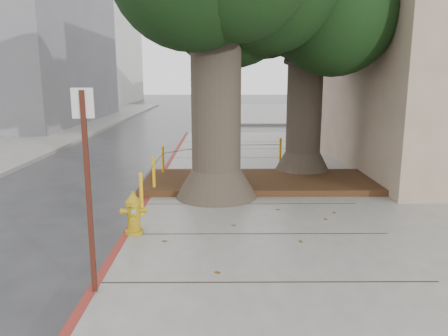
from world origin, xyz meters
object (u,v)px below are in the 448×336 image
Objects in this scene: signpost at (88,181)px; car_red at (448,121)px; car_silver at (328,119)px; car_dark at (56,117)px; fire_hydrant at (134,213)px.

signpost reaches higher than car_red.
car_silver is 16.46m from car_dark.
signpost is 22.96m from car_dark.
car_dark is (-8.48, 19.07, 0.13)m from fire_hydrant.
signpost is (-0.11, -2.28, 1.18)m from fire_hydrant.
car_silver is (7.92, 17.67, 0.13)m from fire_hydrant.
car_dark is (-16.41, 1.40, -0.00)m from car_silver.
car_silver is (8.03, 19.95, -1.05)m from signpost.
car_silver is 1.12× the size of car_red.
car_dark is at bearing 92.28° from car_silver.
signpost is at bearing 139.70° from car_red.
signpost is 0.78× the size of car_red.
car_silver is at bearing 82.25° from car_red.
signpost is at bearing 165.22° from car_silver.
car_dark is (-23.19, 1.97, 0.09)m from car_red.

